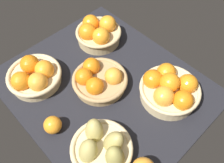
% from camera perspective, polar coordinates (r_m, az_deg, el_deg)
% --- Properties ---
extents(market_tray, '(0.84, 0.72, 0.03)m').
position_cam_1_polar(market_tray, '(1.06, -1.66, -1.45)').
color(market_tray, black).
rests_on(market_tray, ground).
extents(basket_near_right, '(0.22, 0.22, 0.12)m').
position_cam_1_polar(basket_near_right, '(1.19, -3.36, 11.47)').
color(basket_near_right, tan).
rests_on(basket_near_right, market_tray).
extents(basket_far_left_pears, '(0.23, 0.22, 0.13)m').
position_cam_1_polar(basket_far_left_pears, '(0.87, -2.28, -15.38)').
color(basket_far_left_pears, '#D3BC8C').
rests_on(basket_far_left_pears, market_tray).
extents(basket_far_right, '(0.23, 0.23, 0.12)m').
position_cam_1_polar(basket_far_right, '(1.07, -17.86, 1.26)').
color(basket_far_right, '#D3BC8C').
rests_on(basket_far_right, market_tray).
extents(basket_center, '(0.24, 0.24, 0.10)m').
position_cam_1_polar(basket_center, '(1.02, -3.19, 0.50)').
color(basket_center, tan).
rests_on(basket_center, market_tray).
extents(basket_near_left, '(0.25, 0.25, 0.13)m').
position_cam_1_polar(basket_near_left, '(1.00, 13.46, -1.75)').
color(basket_near_left, '#D3BC8C').
rests_on(basket_near_left, market_tray).
extents(loose_orange_front_gap, '(0.07, 0.07, 0.07)m').
position_cam_1_polar(loose_orange_front_gap, '(0.94, -13.83, -9.94)').
color(loose_orange_front_gap, orange).
rests_on(loose_orange_front_gap, market_tray).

